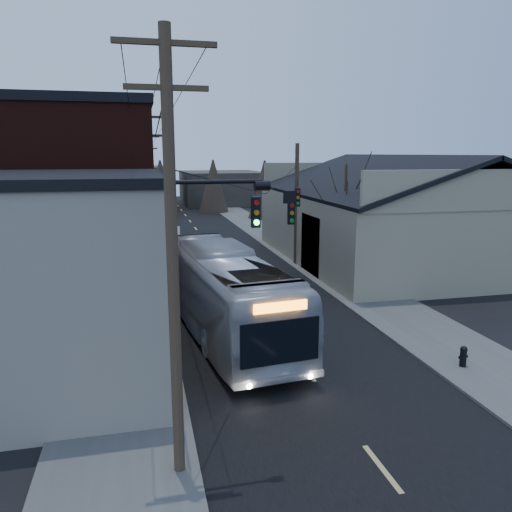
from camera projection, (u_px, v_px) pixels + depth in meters
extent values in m
cube|color=black|center=(216.00, 254.00, 39.32)|extent=(9.00, 110.00, 0.02)
cube|color=#474744|center=(131.00, 257.00, 37.86)|extent=(4.00, 110.00, 0.12)
cube|color=#474744|center=(294.00, 250.00, 40.76)|extent=(4.00, 110.00, 0.12)
cube|color=gray|center=(41.00, 286.00, 16.58)|extent=(8.00, 8.00, 7.00)
cube|color=black|center=(56.00, 207.00, 26.54)|extent=(10.00, 12.00, 10.00)
cube|color=#312C27|center=(93.00, 205.00, 42.21)|extent=(9.00, 14.00, 7.00)
cube|color=gray|center=(399.00, 226.00, 36.94)|extent=(16.00, 20.00, 5.00)
cube|color=black|center=(351.00, 175.00, 35.28)|extent=(8.16, 20.60, 2.86)
cube|color=black|center=(451.00, 174.00, 37.07)|extent=(8.16, 20.60, 2.86)
cube|color=#312C27|center=(136.00, 188.00, 70.75)|extent=(10.00, 12.00, 6.00)
cube|color=#312C27|center=(221.00, 188.00, 78.51)|extent=(12.00, 14.00, 5.00)
cone|color=black|center=(344.00, 224.00, 30.50)|extent=(0.40, 0.40, 7.20)
cylinder|color=#382B1E|center=(173.00, 268.00, 11.39)|extent=(0.28, 0.28, 10.50)
cube|color=#382B1E|center=(165.00, 43.00, 10.41)|extent=(2.20, 0.12, 0.12)
cylinder|color=#382B1E|center=(153.00, 209.00, 25.75)|extent=(0.28, 0.28, 10.00)
cube|color=#382B1E|center=(149.00, 117.00, 24.82)|extent=(2.20, 0.12, 0.12)
cylinder|color=#382B1E|center=(148.00, 192.00, 40.10)|extent=(0.28, 0.28, 9.50)
cube|color=#382B1E|center=(145.00, 137.00, 39.22)|extent=(2.20, 0.12, 0.12)
cylinder|color=#382B1E|center=(145.00, 184.00, 54.46)|extent=(0.28, 0.28, 9.00)
cube|color=#382B1E|center=(143.00, 146.00, 53.63)|extent=(2.20, 0.12, 0.12)
cylinder|color=#382B1E|center=(296.00, 205.00, 34.80)|extent=(0.28, 0.28, 8.50)
cube|color=black|center=(256.00, 212.00, 16.21)|extent=(0.28, 0.20, 1.00)
cube|color=black|center=(291.00, 213.00, 21.20)|extent=(0.28, 0.20, 1.00)
cube|color=black|center=(297.00, 197.00, 27.40)|extent=(0.28, 0.20, 1.00)
imported|color=#A8ABB4|center=(223.00, 291.00, 21.99)|extent=(4.60, 13.62, 3.72)
imported|color=#9B9DA2|center=(172.00, 235.00, 44.32)|extent=(1.85, 4.30, 1.38)
cylinder|color=black|center=(463.00, 358.00, 18.36)|extent=(0.25, 0.25, 0.61)
sphere|color=black|center=(464.00, 350.00, 18.30)|extent=(0.27, 0.27, 0.27)
cylinder|color=black|center=(463.00, 357.00, 18.35)|extent=(0.37, 0.18, 0.12)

